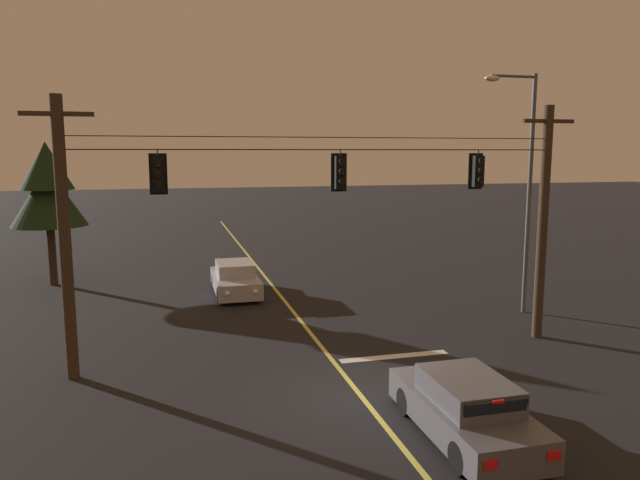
% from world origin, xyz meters
% --- Properties ---
extents(ground_plane, '(180.00, 180.00, 0.00)m').
position_xyz_m(ground_plane, '(0.00, 0.00, 0.00)').
color(ground_plane, black).
extents(lane_centre_stripe, '(0.14, 60.00, 0.01)m').
position_xyz_m(lane_centre_stripe, '(0.00, 9.29, 0.00)').
color(lane_centre_stripe, '#D1C64C').
rests_on(lane_centre_stripe, ground).
extents(stop_bar_paint, '(3.40, 0.36, 0.01)m').
position_xyz_m(stop_bar_paint, '(1.90, 2.69, 0.00)').
color(stop_bar_paint, silver).
rests_on(stop_bar_paint, ground).
extents(signal_span_assembly, '(16.23, 0.32, 7.58)m').
position_xyz_m(signal_span_assembly, '(0.00, 3.29, 3.93)').
color(signal_span_assembly, '#38281C').
rests_on(signal_span_assembly, ground).
extents(traffic_light_leftmost, '(0.48, 0.41, 1.22)m').
position_xyz_m(traffic_light_leftmost, '(-4.77, 3.27, 5.52)').
color(traffic_light_leftmost, black).
extents(traffic_light_left_inner, '(0.48, 0.41, 1.22)m').
position_xyz_m(traffic_light_left_inner, '(0.35, 3.27, 5.52)').
color(traffic_light_left_inner, black).
extents(traffic_light_centre, '(0.48, 0.41, 1.22)m').
position_xyz_m(traffic_light_centre, '(4.80, 3.27, 5.52)').
color(traffic_light_centre, black).
extents(car_waiting_near_lane, '(1.80, 4.33, 1.39)m').
position_xyz_m(car_waiting_near_lane, '(1.47, -2.46, 0.65)').
color(car_waiting_near_lane, '#4C4C51').
rests_on(car_waiting_near_lane, ground).
extents(car_oncoming_lead, '(1.80, 4.42, 1.39)m').
position_xyz_m(car_oncoming_lead, '(-1.83, 11.87, 0.65)').
color(car_oncoming_lead, '#A5A5AD').
rests_on(car_oncoming_lead, ground).
extents(street_lamp_corner, '(2.11, 0.30, 8.93)m').
position_xyz_m(street_lamp_corner, '(8.30, 6.13, 5.29)').
color(street_lamp_corner, '#4C4F54').
rests_on(street_lamp_corner, ground).
extents(tree_verge_near, '(3.33, 3.33, 6.59)m').
position_xyz_m(tree_verge_near, '(-9.80, 15.78, 4.47)').
color(tree_verge_near, '#332316').
rests_on(tree_verge_near, ground).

